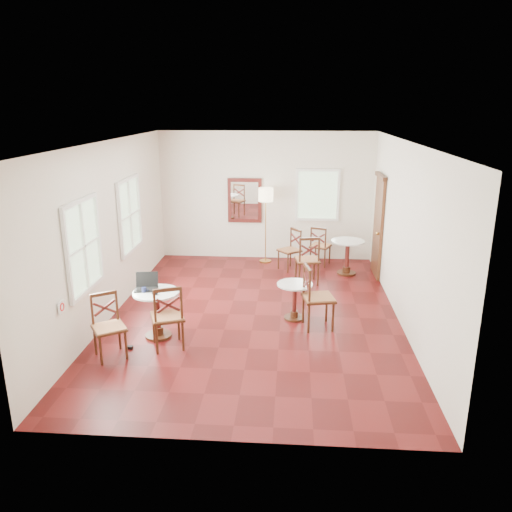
{
  "coord_description": "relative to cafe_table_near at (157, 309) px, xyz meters",
  "views": [
    {
      "loc": [
        0.62,
        -8.19,
        3.58
      ],
      "look_at": [
        0.0,
        0.3,
        1.0
      ],
      "focal_mm": 35.27,
      "sensor_mm": 36.0,
      "label": 1
    }
  ],
  "objects": [
    {
      "name": "ground",
      "position": [
        1.48,
        0.98,
        -0.48
      ],
      "size": [
        7.0,
        7.0,
        0.0
      ],
      "primitive_type": "plane",
      "color": "#530E0E",
      "rests_on": "ground"
    },
    {
      "name": "room_shell",
      "position": [
        1.42,
        1.25,
        1.41
      ],
      "size": [
        5.02,
        7.02,
        3.01
      ],
      "color": "silver",
      "rests_on": "ground"
    },
    {
      "name": "cafe_table_near",
      "position": [
        0.0,
        0.0,
        0.0
      ],
      "size": [
        0.73,
        0.73,
        0.77
      ],
      "color": "#412010",
      "rests_on": "ground"
    },
    {
      "name": "cafe_table_mid",
      "position": [
        2.17,
        0.87,
        -0.08
      ],
      "size": [
        0.61,
        0.61,
        0.65
      ],
      "color": "#412010",
      "rests_on": "ground"
    },
    {
      "name": "cafe_table_back",
      "position": [
        3.32,
        3.37,
        -0.01
      ],
      "size": [
        0.72,
        0.72,
        0.76
      ],
      "color": "#412010",
      "rests_on": "ground"
    },
    {
      "name": "chair_near_a",
      "position": [
        0.26,
        -0.36,
        0.04
      ],
      "size": [
        0.62,
        0.62,
        1.03
      ],
      "rotation": [
        0.0,
        0.0,
        3.52
      ],
      "color": "#412010",
      "rests_on": "ground"
    },
    {
      "name": "chair_near_b",
      "position": [
        -0.53,
        -0.69,
        0.0
      ],
      "size": [
        0.61,
        0.61,
        0.96
      ],
      "rotation": [
        0.0,
        0.0,
        0.59
      ],
      "color": "#412010",
      "rests_on": "ground"
    },
    {
      "name": "chair_mid_a",
      "position": [
        2.44,
        2.69,
        0.04
      ],
      "size": [
        0.55,
        0.55,
        1.03
      ],
      "rotation": [
        0.0,
        0.0,
        3.32
      ],
      "color": "#412010",
      "rests_on": "ground"
    },
    {
      "name": "chair_mid_b",
      "position": [
        2.53,
        0.55,
        0.06
      ],
      "size": [
        0.58,
        0.58,
        1.07
      ],
      "rotation": [
        0.0,
        0.0,
        1.77
      ],
      "color": "#412010",
      "rests_on": "ground"
    },
    {
      "name": "chair_back_a",
      "position": [
        2.76,
        3.98,
        -0.02
      ],
      "size": [
        0.55,
        0.55,
        0.92
      ],
      "rotation": [
        0.0,
        0.0,
        2.75
      ],
      "color": "#412010",
      "rests_on": "ground"
    },
    {
      "name": "chair_back_b",
      "position": [
        2.08,
        3.6,
        -0.02
      ],
      "size": [
        0.6,
        0.6,
        0.92
      ],
      "rotation": [
        0.0,
        0.0,
        -0.89
      ],
      "color": "#412010",
      "rests_on": "ground"
    },
    {
      "name": "floor_lamp",
      "position": [
        1.49,
        4.13,
        1.01
      ],
      "size": [
        0.34,
        0.34,
        1.75
      ],
      "color": "#BF8C3F",
      "rests_on": "ground"
    },
    {
      "name": "laptop",
      "position": [
        -0.18,
        0.12,
        0.36
      ],
      "size": [
        0.38,
        0.33,
        0.25
      ],
      "rotation": [
        0.0,
        0.0,
        0.12
      ],
      "color": "black",
      "rests_on": "cafe_table_near"
    },
    {
      "name": "mouse",
      "position": [
        0.02,
        -0.13,
        0.31
      ],
      "size": [
        0.12,
        0.09,
        0.04
      ],
      "primitive_type": "ellipsoid",
      "rotation": [
        0.0,
        0.0,
        -0.32
      ],
      "color": "black",
      "rests_on": "cafe_table_near"
    },
    {
      "name": "navy_mug",
      "position": [
        -0.17,
        -0.04,
        0.33
      ],
      "size": [
        0.1,
        0.07,
        0.08
      ],
      "color": "#101536",
      "rests_on": "cafe_table_near"
    },
    {
      "name": "water_glass",
      "position": [
        0.21,
        -0.04,
        0.34
      ],
      "size": [
        0.06,
        0.06,
        0.09
      ],
      "primitive_type": "cylinder",
      "color": "white",
      "rests_on": "cafe_table_near"
    },
    {
      "name": "power_adapter",
      "position": [
        -0.34,
        -0.45,
        -0.45
      ],
      "size": [
        0.11,
        0.07,
        0.04
      ],
      "primitive_type": "cube",
      "color": "black",
      "rests_on": "ground"
    }
  ]
}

